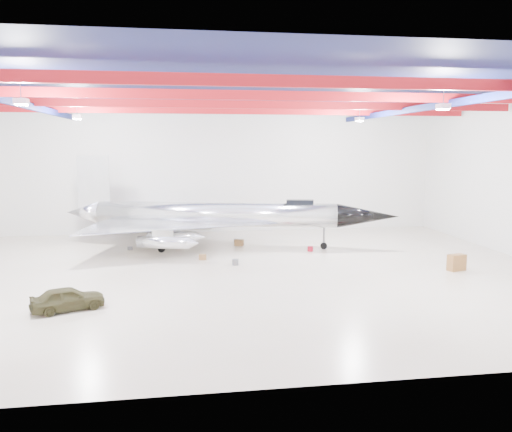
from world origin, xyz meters
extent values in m
plane|color=beige|center=(0.00, 0.00, 0.00)|extent=(40.00, 40.00, 0.00)
plane|color=silver|center=(0.00, 15.00, 5.50)|extent=(40.00, 0.00, 40.00)
plane|color=#0A0F38|center=(0.00, 0.00, 11.00)|extent=(40.00, 40.00, 0.00)
cube|color=maroon|center=(0.00, -9.00, 10.40)|extent=(39.50, 0.25, 0.50)
cube|color=maroon|center=(0.00, -3.00, 10.40)|extent=(39.50, 0.25, 0.50)
cube|color=maroon|center=(0.00, 3.00, 10.40)|extent=(39.50, 0.25, 0.50)
cube|color=maroon|center=(0.00, 9.00, 10.40)|extent=(39.50, 0.25, 0.50)
cube|color=#0D1652|center=(-12.00, 0.00, 10.10)|extent=(0.25, 29.50, 0.40)
cube|color=#0D1652|center=(12.00, 0.00, 10.10)|extent=(0.25, 29.50, 0.40)
cube|color=silver|center=(-10.00, -6.00, 9.70)|extent=(0.55, 0.55, 0.25)
cube|color=silver|center=(10.00, -6.00, 9.70)|extent=(0.55, 0.55, 0.25)
cube|color=silver|center=(-10.00, 6.00, 9.70)|extent=(0.55, 0.55, 0.25)
cube|color=silver|center=(10.00, 6.00, 9.70)|extent=(0.55, 0.55, 0.25)
cylinder|color=silver|center=(-0.53, 7.93, 2.56)|extent=(18.19, 6.13, 1.83)
cone|color=black|center=(10.56, 5.21, 2.56)|extent=(4.87, 2.86, 1.83)
cone|color=silver|center=(-10.74, 10.43, 2.56)|extent=(3.10, 2.43, 1.83)
cube|color=silver|center=(-9.85, 10.21, 4.94)|extent=(2.51, 0.72, 4.11)
cube|color=black|center=(5.68, 6.41, 3.52)|extent=(2.13, 1.19, 0.46)
cylinder|color=silver|center=(-4.39, 3.70, 1.28)|extent=(3.57, 1.63, 0.82)
cylinder|color=silver|center=(-3.85, 5.92, 1.28)|extent=(3.57, 1.63, 0.82)
cylinder|color=silver|center=(-2.54, 11.24, 1.28)|extent=(3.57, 1.63, 0.82)
cylinder|color=silver|center=(-2.00, 13.46, 1.28)|extent=(3.57, 1.63, 0.82)
cylinder|color=#59595B|center=(7.46, 5.97, 0.82)|extent=(0.16, 0.16, 1.65)
cylinder|color=black|center=(7.46, 5.97, 0.26)|extent=(0.54, 0.32, 0.51)
cylinder|color=#59595B|center=(-4.63, 6.58, 0.82)|extent=(0.16, 0.16, 1.65)
cylinder|color=black|center=(-4.63, 6.58, 0.26)|extent=(0.54, 0.32, 0.51)
cylinder|color=#59595B|center=(-3.54, 11.02, 0.82)|extent=(0.16, 0.16, 1.65)
cylinder|color=black|center=(-3.54, 11.02, 0.26)|extent=(0.54, 0.32, 0.51)
imported|color=#37341B|center=(-8.50, -5.96, 0.57)|extent=(3.62, 2.47, 1.15)
cube|color=brown|center=(13.86, -1.56, 0.51)|extent=(1.23, 0.83, 1.03)
cube|color=#A61023|center=(-3.45, 9.35, 0.14)|extent=(0.47, 0.41, 0.29)
cylinder|color=#59595B|center=(0.31, 1.90, 0.19)|extent=(0.48, 0.48, 0.38)
cube|color=olive|center=(1.29, 8.30, 0.23)|extent=(0.80, 0.73, 0.46)
cube|color=#59595B|center=(-7.02, 7.88, 0.12)|extent=(0.41, 0.37, 0.24)
cylinder|color=#A61023|center=(6.26, 5.40, 0.19)|extent=(0.50, 0.50, 0.37)
cube|color=olive|center=(-1.75, 3.78, 0.18)|extent=(0.52, 0.42, 0.36)
cylinder|color=#59595B|center=(1.15, 9.43, 0.16)|extent=(0.42, 0.42, 0.32)
camera|label=1|loc=(-2.98, -29.84, 7.74)|focal=35.00mm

